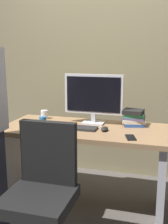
% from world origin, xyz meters
% --- Properties ---
extents(ground_plane, '(9.00, 9.00, 0.00)m').
position_xyz_m(ground_plane, '(0.00, 0.00, 0.00)').
color(ground_plane, '#4C4742').
extents(wall_back, '(6.40, 0.10, 3.00)m').
position_xyz_m(wall_back, '(0.00, 0.84, 1.50)').
color(wall_back, '#8C7F5B').
rests_on(wall_back, ground).
extents(desk, '(1.46, 0.67, 0.74)m').
position_xyz_m(desk, '(0.00, 0.00, 0.51)').
color(desk, '#93704C').
rests_on(desk, ground).
extents(office_chair, '(0.52, 0.52, 0.94)m').
position_xyz_m(office_chair, '(-0.09, -0.75, 0.43)').
color(office_chair, black).
rests_on(office_chair, ground).
extents(monitor, '(0.54, 0.14, 0.46)m').
position_xyz_m(monitor, '(0.03, 0.15, 1.00)').
color(monitor, silver).
rests_on(monitor, desk).
extents(keyboard, '(0.43, 0.14, 0.02)m').
position_xyz_m(keyboard, '(-0.10, -0.06, 0.75)').
color(keyboard, '#262626').
rests_on(keyboard, desk).
extents(mouse, '(0.06, 0.10, 0.03)m').
position_xyz_m(mouse, '(0.18, -0.06, 0.76)').
color(mouse, black).
rests_on(mouse, desk).
extents(cup_near_keyboard, '(0.06, 0.06, 0.09)m').
position_xyz_m(cup_near_keyboard, '(-0.38, -0.05, 0.78)').
color(cup_near_keyboard, '#3372B2').
rests_on(cup_near_keyboard, desk).
extents(cup_by_monitor, '(0.07, 0.07, 0.08)m').
position_xyz_m(cup_by_monitor, '(-0.48, 0.20, 0.78)').
color(cup_by_monitor, silver).
rests_on(cup_by_monitor, desk).
extents(book_stack, '(0.22, 0.19, 0.15)m').
position_xyz_m(book_stack, '(0.40, 0.18, 0.81)').
color(book_stack, '#3359A5').
rests_on(book_stack, desk).
extents(cell_phone, '(0.11, 0.16, 0.01)m').
position_xyz_m(cell_phone, '(0.42, -0.20, 0.75)').
color(cell_phone, black).
rests_on(cell_phone, desk).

